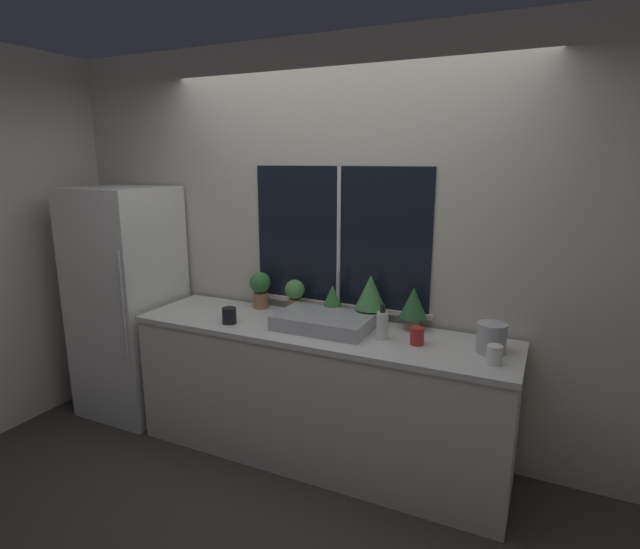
{
  "coord_description": "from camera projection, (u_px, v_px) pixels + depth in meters",
  "views": [
    {
      "loc": [
        1.28,
        -2.39,
        1.93
      ],
      "look_at": [
        0.02,
        0.3,
        1.24
      ],
      "focal_mm": 28.0,
      "sensor_mm": 36.0,
      "label": 1
    }
  ],
  "objects": [
    {
      "name": "ground_plane",
      "position": [
        297.0,
        480.0,
        3.07
      ],
      "size": [
        14.0,
        14.0,
        0.0
      ],
      "primitive_type": "plane",
      "color": "#38332D"
    },
    {
      "name": "wall_back",
      "position": [
        341.0,
        248.0,
        3.36
      ],
      "size": [
        8.0,
        0.09,
        2.7
      ],
      "color": "beige",
      "rests_on": "ground_plane"
    },
    {
      "name": "wall_left",
      "position": [
        170.0,
        219.0,
        5.01
      ],
      "size": [
        0.06,
        7.0,
        2.7
      ],
      "color": "beige",
      "rests_on": "ground_plane"
    },
    {
      "name": "counter",
      "position": [
        318.0,
        393.0,
        3.24
      ],
      "size": [
        2.44,
        0.63,
        0.89
      ],
      "color": "silver",
      "rests_on": "ground_plane"
    },
    {
      "name": "refrigerator",
      "position": [
        128.0,
        302.0,
        3.81
      ],
      "size": [
        0.67,
        0.66,
        1.74
      ],
      "color": "silver",
      "rests_on": "ground_plane"
    },
    {
      "name": "sink",
      "position": [
        324.0,
        321.0,
        3.13
      ],
      "size": [
        0.59,
        0.43,
        0.32
      ],
      "color": "#ADADB2",
      "rests_on": "counter"
    },
    {
      "name": "potted_plant_far_left",
      "position": [
        260.0,
        287.0,
        3.54
      ],
      "size": [
        0.15,
        0.15,
        0.26
      ],
      "color": "#9E6B4C",
      "rests_on": "counter"
    },
    {
      "name": "potted_plant_left",
      "position": [
        295.0,
        293.0,
        3.43
      ],
      "size": [
        0.14,
        0.14,
        0.24
      ],
      "color": "#9E6B4C",
      "rests_on": "counter"
    },
    {
      "name": "potted_plant_center",
      "position": [
        332.0,
        301.0,
        3.32
      ],
      "size": [
        0.12,
        0.12,
        0.23
      ],
      "color": "#9E6B4C",
      "rests_on": "counter"
    },
    {
      "name": "potted_plant_right",
      "position": [
        370.0,
        296.0,
        3.19
      ],
      "size": [
        0.2,
        0.2,
        0.32
      ],
      "color": "#9E6B4C",
      "rests_on": "counter"
    },
    {
      "name": "potted_plant_far_right",
      "position": [
        413.0,
        305.0,
        3.08
      ],
      "size": [
        0.17,
        0.17,
        0.27
      ],
      "color": "#9E6B4C",
      "rests_on": "counter"
    },
    {
      "name": "soap_bottle",
      "position": [
        382.0,
        325.0,
        2.93
      ],
      "size": [
        0.07,
        0.07,
        0.21
      ],
      "color": "white",
      "rests_on": "counter"
    },
    {
      "name": "mug_white",
      "position": [
        495.0,
        355.0,
        2.58
      ],
      "size": [
        0.08,
        0.08,
        0.1
      ],
      "color": "white",
      "rests_on": "counter"
    },
    {
      "name": "mug_black",
      "position": [
        229.0,
        316.0,
        3.22
      ],
      "size": [
        0.09,
        0.09,
        0.1
      ],
      "color": "black",
      "rests_on": "counter"
    },
    {
      "name": "mug_red",
      "position": [
        417.0,
        336.0,
        2.85
      ],
      "size": [
        0.08,
        0.08,
        0.1
      ],
      "color": "#B72D28",
      "rests_on": "counter"
    },
    {
      "name": "kettle",
      "position": [
        491.0,
        337.0,
        2.73
      ],
      "size": [
        0.16,
        0.16,
        0.19
      ],
      "color": "#B2B2B7",
      "rests_on": "counter"
    }
  ]
}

